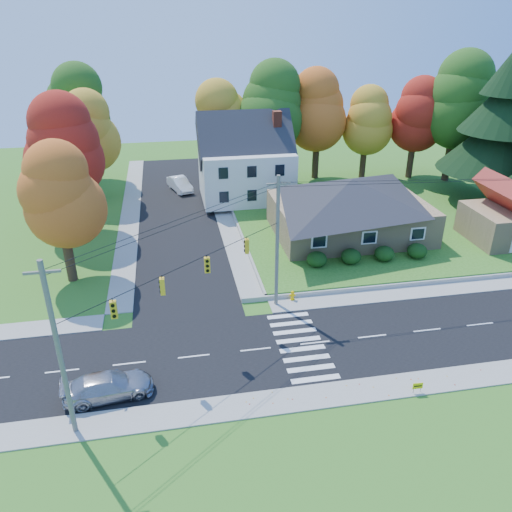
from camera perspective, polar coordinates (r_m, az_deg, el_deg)
The scene contains 26 objects.
ground at distance 33.69m, azimuth 6.76°, elevation -9.84°, with size 120.00×120.00×0.00m, color #3D7923.
road_main at distance 33.69m, azimuth 6.76°, elevation -9.83°, with size 90.00×8.00×0.02m, color black.
road_cross at distance 55.53m, azimuth -9.01°, elevation 5.00°, with size 8.00×44.00×0.02m, color black.
sidewalk_north at distance 37.66m, azimuth 4.60°, elevation -5.43°, with size 90.00×2.00×0.08m, color #9C9A90.
sidewalk_south at distance 29.99m, azimuth 9.58°, elevation -15.24°, with size 90.00×2.00×0.08m, color #9C9A90.
lawn at distance 55.25m, azimuth 13.54°, elevation 4.74°, with size 30.00×30.00×0.50m, color #3D7923.
ranch_house at distance 48.04m, azimuth 10.70°, elevation 5.64°, with size 14.60×10.60×5.40m.
colonial_house at distance 56.69m, azimuth -1.15°, elevation 10.63°, with size 10.40×8.40×9.60m.
garage at distance 51.64m, azimuth 26.99°, elevation 4.14°, with size 7.30×6.30×4.60m.
hedge_row at distance 43.40m, azimuth 12.66°, elevation 0.12°, with size 10.70×1.70×1.27m.
traffic_infrastructure at distance 32.08m, azimuth 6.30°, elevation -1.00°, with size 38.10×10.66×10.00m.
tree_lot_0 at distance 61.37m, azimuth -4.08°, elevation 15.33°, with size 6.72×6.72×12.51m.
tree_lot_1 at distance 61.13m, azimuth 1.83°, elevation 16.58°, with size 7.84×7.84×14.60m.
tree_lot_2 at distance 63.70m, azimuth 7.12°, elevation 16.20°, with size 7.28×7.28×13.56m.
tree_lot_3 at distance 65.04m, azimuth 12.56°, elevation 14.83°, with size 6.16×6.16×11.47m.
tree_lot_4 at distance 66.56m, azimuth 17.89°, elevation 15.04°, with size 6.72×6.72×12.51m.
tree_lot_5 at distance 66.52m, azimuth 22.11°, elevation 16.14°, with size 8.40×8.40×15.64m.
conifer_east_a at distance 60.67m, azimuth 26.69°, elevation 13.66°, with size 12.80×12.80×16.96m.
tree_west_0 at distance 40.78m, azimuth -21.69°, elevation 6.33°, with size 6.16×6.16×11.47m.
tree_west_1 at distance 50.08m, azimuth -21.23°, elevation 11.41°, with size 7.28×7.28×13.56m.
tree_west_2 at distance 59.71m, azimuth -18.67°, elevation 13.29°, with size 6.72×6.72×12.51m.
tree_west_3 at distance 67.55m, azimuth -19.78°, elevation 15.62°, with size 7.84×7.84×14.60m.
silver_sedan at distance 30.18m, azimuth -16.53°, elevation -14.04°, with size 2.04×5.01×1.45m, color #9B9BA6.
white_car at distance 62.16m, azimuth -8.70°, elevation 8.13°, with size 1.73×4.96×1.63m, color white.
fire_hydrant at distance 37.90m, azimuth 4.18°, elevation -4.56°, with size 0.48×0.37×0.83m.
yard_sign at distance 30.73m, azimuth 18.00°, elevation -13.96°, with size 0.60×0.06×0.75m.
Camera 1 is at (-8.75, -25.94, 19.65)m, focal length 35.00 mm.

